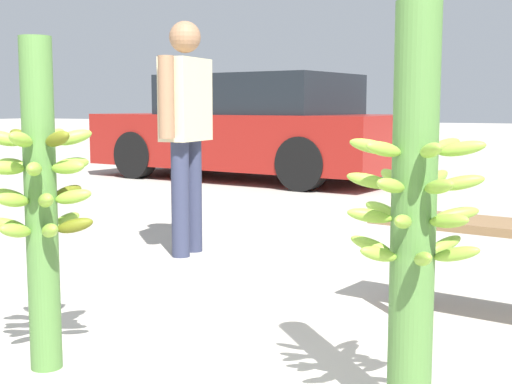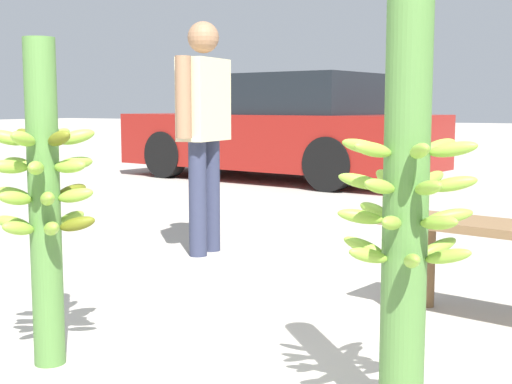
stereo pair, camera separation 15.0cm
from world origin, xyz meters
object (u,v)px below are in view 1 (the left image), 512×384
at_px(vendor_person, 186,118).
at_px(parked_car, 252,129).
at_px(banana_stalk_center, 413,216).
at_px(banana_stalk_left, 41,198).

bearing_deg(vendor_person, parked_car, -163.12).
xyz_separation_m(banana_stalk_center, parked_car, (-3.92, 6.52, 0.02)).
height_order(vendor_person, parked_car, vendor_person).
bearing_deg(parked_car, banana_stalk_center, -141.86).
bearing_deg(parked_car, banana_stalk_left, -151.94).
bearing_deg(banana_stalk_center, banana_stalk_left, -174.23).
relative_size(banana_stalk_left, vendor_person, 0.81).
bearing_deg(banana_stalk_left, banana_stalk_center, 5.77).
xyz_separation_m(banana_stalk_left, banana_stalk_center, (1.37, 0.14, 0.01)).
relative_size(banana_stalk_center, vendor_person, 0.84).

